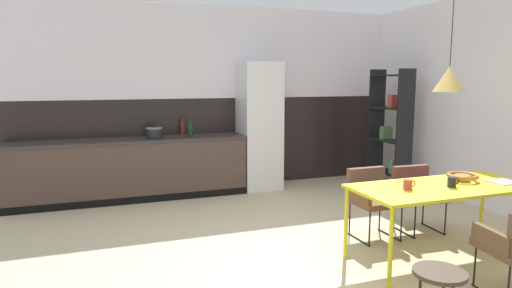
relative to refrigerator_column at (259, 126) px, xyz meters
name	(u,v)px	position (x,y,z in m)	size (l,w,h in m)	color
ground_plane	(311,272)	(-0.63, -3.10, -1.00)	(9.16, 9.16, 0.00)	#C3B48C
back_wall_splashback_dark	(215,142)	(-0.63, 0.36, -0.28)	(6.35, 0.12, 1.43)	black
back_wall_panel_upper	(214,52)	(-0.63, 0.36, 1.15)	(6.35, 0.12, 1.43)	white
kitchen_counter	(131,169)	(-1.99, 0.00, -0.56)	(3.36, 0.63, 0.88)	#4C3930
refrigerator_column	(259,126)	(0.00, 0.00, 0.00)	(0.60, 0.60, 2.00)	silver
dining_table	(445,190)	(0.67, -3.28, -0.31)	(1.79, 0.77, 0.74)	gold
armchair_corner_seat	(417,189)	(1.02, -2.49, -0.51)	(0.51, 0.49, 0.73)	brown
armchair_head_of_table	(372,193)	(0.41, -2.50, -0.50)	(0.49, 0.48, 0.75)	brown
fruit_bowl	(463,176)	(0.97, -3.18, -0.22)	(0.30, 0.30, 0.07)	#B2662D
open_book	(505,182)	(1.32, -3.37, -0.26)	(0.29, 0.23, 0.02)	white
mug_dark_espresso	(452,182)	(0.68, -3.35, -0.21)	(0.12, 0.08, 0.10)	black
mug_glass_clear	(408,185)	(0.24, -3.29, -0.21)	(0.12, 0.08, 0.09)	#B23D33
cooking_pot	(154,133)	(-1.64, -0.04, -0.04)	(0.24, 0.24, 0.18)	black
bottle_oil_tall	(191,130)	(-1.12, -0.11, 0.00)	(0.07, 0.07, 0.27)	#0F3319
bottle_vinegar_dark	(183,128)	(-1.18, 0.19, -0.01)	(0.07, 0.07, 0.26)	maroon
side_stool	(439,277)	(-0.25, -4.25, -0.60)	(0.36, 0.36, 0.44)	#382B21
open_shelf_unit	(390,128)	(1.96, -0.69, -0.04)	(0.30, 0.76, 1.89)	black
pendant_lamp_over_table_near	(449,79)	(0.67, -3.24, 0.74)	(0.28, 0.28, 1.20)	black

